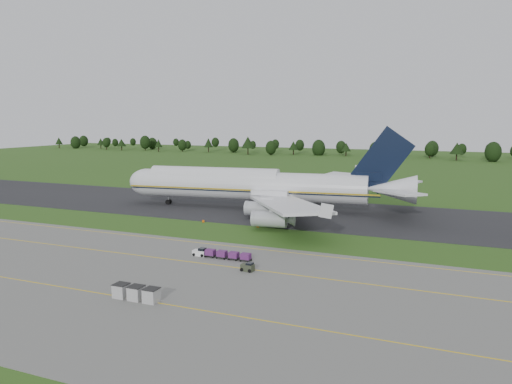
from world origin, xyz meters
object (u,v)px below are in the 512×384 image
at_px(aircraft, 256,185).
at_px(baggage_train, 221,254).
at_px(utility_cart, 248,268).
at_px(uld_row, 136,293).
at_px(edge_markers, 230,224).

bearing_deg(aircraft, baggage_train, -74.74).
bearing_deg(baggage_train, utility_cart, -34.36).
distance_m(utility_cart, uld_row, 19.18).
distance_m(baggage_train, utility_cart, 8.70).
xyz_separation_m(aircraft, edge_markers, (2.35, -21.26, -6.03)).
relative_size(aircraft, baggage_train, 7.26).
height_order(uld_row, edge_markers, uld_row).
height_order(utility_cart, edge_markers, utility_cart).
bearing_deg(uld_row, aircraft, 99.34).
relative_size(baggage_train, utility_cart, 5.13).
bearing_deg(aircraft, uld_row, -80.66).
bearing_deg(baggage_train, aircraft, 105.26).
distance_m(baggage_train, edge_markers, 27.24).
bearing_deg(uld_row, baggage_train, 86.35).
height_order(aircraft, edge_markers, aircraft).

